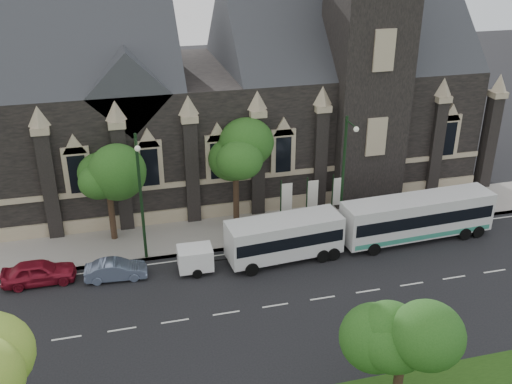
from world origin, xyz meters
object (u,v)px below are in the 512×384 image
object	(u,v)px
banner_flag_center	(311,197)
tree_walk_left	(109,165)
banner_flag_left	(285,200)
box_trailer	(195,258)
sedan	(116,270)
tree_walk_right	(238,152)
street_lamp_mid	(141,192)
car_far_red	(39,272)
street_lamp_near	(345,171)
tree_park_east	(406,332)
banner_flag_right	(336,194)
shuttle_bus	(285,236)
tour_coach	(417,217)

from	to	relation	value
banner_flag_center	tree_walk_left	bearing A→B (deg)	173.11
banner_flag_left	box_trailer	distance (m)	8.45
sedan	banner_flag_left	bearing A→B (deg)	-69.46
tree_walk_right	street_lamp_mid	size ratio (longest dim) A/B	0.87
street_lamp_mid	car_far_red	world-z (taller)	street_lamp_mid
street_lamp_near	box_trailer	distance (m)	11.94
tree_park_east	car_far_red	bearing A→B (deg)	137.69
street_lamp_mid	box_trailer	size ratio (longest dim) A/B	2.77
banner_flag_right	box_trailer	size ratio (longest dim) A/B	1.23
shuttle_bus	car_far_red	world-z (taller)	shuttle_bus
street_lamp_mid	banner_flag_right	size ratio (longest dim) A/B	2.25
box_trailer	sedan	size ratio (longest dim) A/B	0.83
car_far_red	street_lamp_mid	bearing A→B (deg)	-81.56
tree_park_east	tree_walk_right	distance (m)	20.29
banner_flag_left	banner_flag_right	xyz separation A→B (m)	(4.00, 0.00, 0.00)
tree_park_east	banner_flag_right	distance (m)	18.91
street_lamp_mid	banner_flag_left	size ratio (longest dim) A/B	2.25
tree_park_east	street_lamp_near	distance (m)	16.86
street_lamp_mid	street_lamp_near	bearing A→B (deg)	0.00
street_lamp_near	shuttle_bus	distance (m)	6.35
tree_park_east	banner_flag_left	xyz separation A→B (m)	(0.11, 18.32, -2.24)
street_lamp_mid	tour_coach	distance (m)	19.40
banner_flag_center	tree_walk_right	bearing A→B (deg)	161.36
banner_flag_right	tour_coach	distance (m)	6.08
tree_park_east	sedan	bearing A→B (deg)	129.80
box_trailer	street_lamp_mid	bearing A→B (deg)	146.18
tour_coach	sedan	bearing A→B (deg)	176.92
tree_walk_left	banner_flag_left	distance (m)	12.66
tree_park_east	car_far_red	distance (m)	23.24
street_lamp_mid	banner_flag_left	bearing A→B (deg)	10.50
tour_coach	box_trailer	bearing A→B (deg)	178.27
street_lamp_near	sedan	size ratio (longest dim) A/B	2.30
tree_park_east	banner_flag_center	world-z (taller)	tree_park_east
banner_flag_center	car_far_red	world-z (taller)	banner_flag_center
street_lamp_near	shuttle_bus	xyz separation A→B (m)	(-4.93, -2.13, -3.38)
banner_flag_center	banner_flag_right	bearing A→B (deg)	0.00
shuttle_bus	tree_walk_left	bearing A→B (deg)	147.62
box_trailer	banner_flag_left	bearing A→B (deg)	30.73
tree_walk_right	tour_coach	xyz separation A→B (m)	(11.81, -5.47, -4.04)
banner_flag_center	shuttle_bus	xyz separation A→B (m)	(-3.22, -4.03, -0.66)
tour_coach	car_far_red	distance (m)	25.83
tree_park_east	box_trailer	xyz separation A→B (m)	(-7.17, 14.28, -3.64)
tour_coach	shuttle_bus	size ratio (longest dim) A/B	1.42
street_lamp_near	banner_flag_center	size ratio (longest dim) A/B	2.25
banner_flag_left	street_lamp_mid	bearing A→B (deg)	-169.50
street_lamp_mid	shuttle_bus	bearing A→B (deg)	-13.20
banner_flag_center	banner_flag_left	bearing A→B (deg)	180.00
box_trailer	car_far_red	world-z (taller)	box_trailer
banner_flag_center	shuttle_bus	distance (m)	5.20
shuttle_bus	street_lamp_mid	bearing A→B (deg)	162.25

